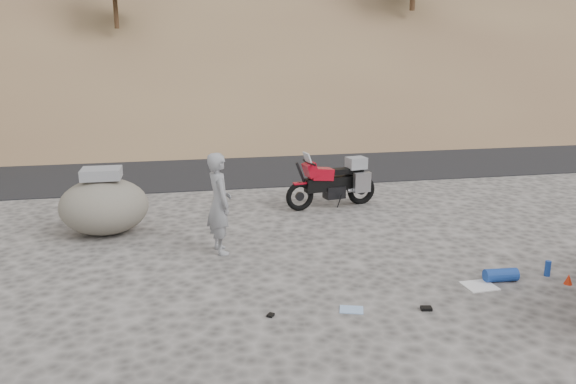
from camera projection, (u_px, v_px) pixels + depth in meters
name	position (u px, v px, depth m)	size (l,w,h in m)	color
ground	(310.00, 268.00, 9.21)	(140.00, 140.00, 0.00)	#464340
road	(243.00, 162.00, 17.76)	(120.00, 7.00, 0.05)	black
motorcycle	(336.00, 183.00, 12.65)	(2.20, 0.88, 1.32)	black
man	(221.00, 252.00, 9.96)	(0.65, 0.43, 1.79)	gray
boulder	(104.00, 206.00, 10.81)	(1.96, 1.76, 1.27)	#615A53
gear_white_cloth	(479.00, 286.00, 8.52)	(0.46, 0.41, 0.02)	white
gear_blue_mat	(501.00, 275.00, 8.68)	(0.21, 0.21, 0.52)	navy
gear_bottle	(548.00, 268.00, 8.88)	(0.09, 0.09, 0.25)	navy
gear_funnel	(568.00, 279.00, 8.58)	(0.13, 0.13, 0.16)	red
gear_glove_a	(426.00, 308.00, 7.75)	(0.15, 0.11, 0.04)	black
gear_glove_b	(271.00, 315.00, 7.56)	(0.10, 0.08, 0.03)	black
gear_blue_cloth	(351.00, 310.00, 7.74)	(0.32, 0.24, 0.01)	#8FB1DD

